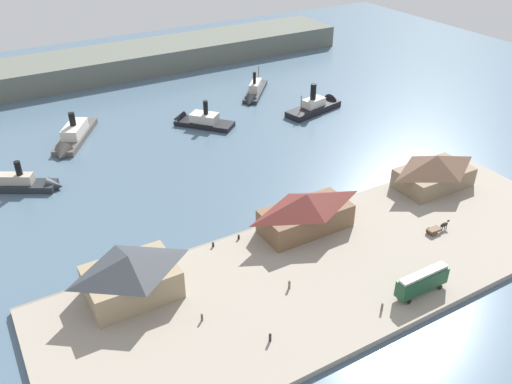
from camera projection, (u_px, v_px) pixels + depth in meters
The scene contains 20 objects.
ground_plane at pixel (276, 214), 117.18m from camera, with size 320.00×320.00×0.00m, color slate.
quay_promenade at pixel (338, 267), 100.60m from camera, with size 110.00×36.00×1.20m, color #9E9384.
seawall_edge at pixel (285, 220), 114.26m from camera, with size 110.00×0.80×1.00m, color gray.
ferry_shed_central_terminal at pixel (131, 275), 91.16m from camera, with size 15.39×11.28×8.32m.
ferry_shed_customs_shed at pixel (306, 211), 108.14m from camera, with size 18.80×9.08×8.28m.
ferry_shed_west_terminal at pixel (435, 171), 123.29m from camera, with size 17.48×10.41×7.82m.
street_tram at pixel (422, 281), 92.31m from camera, with size 10.45×2.45×4.51m.
horse_cart at pixel (438, 228), 108.93m from camera, with size 5.65×1.69×1.87m.
pedestrian_walking_east at pixel (289, 284), 94.26m from camera, with size 0.44×0.44×1.78m.
pedestrian_at_waters_edge at pixel (382, 307), 89.53m from camera, with size 0.41×0.41×1.66m.
pedestrian_near_east_shed at pixel (202, 317), 87.58m from camera, with size 0.38×0.38×1.53m.
pedestrian_standing_center at pixel (270, 337), 83.66m from camera, with size 0.44×0.44×1.76m.
mooring_post_center_east at pixel (239, 237), 107.05m from camera, with size 0.44×0.44×0.90m, color black.
mooring_post_center_west at pixel (213, 245), 104.89m from camera, with size 0.44×0.44×0.90m, color black.
ferry_approaching_east at pixel (25, 184), 125.69m from camera, with size 19.90×14.42×8.55m.
ferry_departing_north at pixel (197, 121), 157.31m from camera, with size 16.43×17.72×9.80m.
ferry_moored_west at pixel (319, 105), 167.15m from camera, with size 21.84×10.25×10.89m.
ferry_mid_harbor at pixel (72, 138), 146.62m from camera, with size 17.63×23.69×9.76m.
ferry_outer_harbor at pixel (254, 93), 177.43m from camera, with size 17.97×19.83×9.38m.
far_headland at pixel (116, 62), 196.50m from camera, with size 180.00×24.00×8.00m, color #60665B.
Camera 1 is at (-53.16, -82.36, 64.53)m, focal length 37.73 mm.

